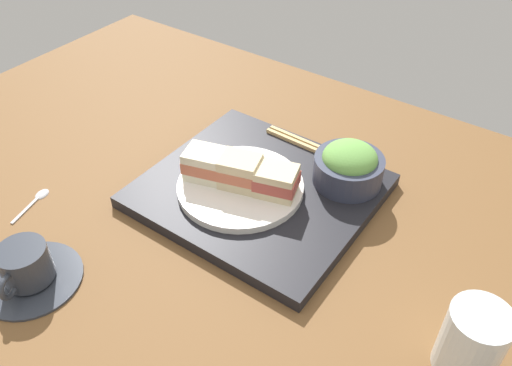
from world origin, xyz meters
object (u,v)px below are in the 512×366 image
(sandwich_far, at_px, (205,164))
(drinking_glass, at_px, (472,342))
(sandwich_middle, at_px, (240,171))
(coffee_cup, at_px, (27,269))
(chopsticks_pair, at_px, (311,146))
(salad_bowl, at_px, (349,165))
(teaspoon, at_px, (37,197))
(sandwich_plate, at_px, (240,186))
(sandwich_near, at_px, (277,181))

(sandwich_far, bearing_deg, drinking_glass, 171.25)
(sandwich_middle, xyz_separation_m, sandwich_far, (0.06, 0.02, -0.00))
(coffee_cup, bearing_deg, chopsticks_pair, -110.11)
(sandwich_middle, height_order, salad_bowl, salad_bowl)
(chopsticks_pair, bearing_deg, drinking_glass, 145.43)
(sandwich_far, bearing_deg, chopsticks_pair, -117.49)
(salad_bowl, relative_size, teaspoon, 1.28)
(drinking_glass, bearing_deg, salad_bowl, -37.61)
(sandwich_plate, xyz_separation_m, chopsticks_pair, (-0.04, -0.17, -0.00))
(sandwich_near, bearing_deg, teaspoon, 32.16)
(salad_bowl, relative_size, coffee_cup, 0.81)
(sandwich_plate, height_order, drinking_glass, drinking_glass)
(sandwich_far, relative_size, salad_bowl, 0.66)
(sandwich_near, distance_m, coffee_cup, 0.39)
(chopsticks_pair, bearing_deg, sandwich_far, 62.51)
(teaspoon, bearing_deg, chopsticks_pair, -130.92)
(teaspoon, bearing_deg, salad_bowl, -142.41)
(sandwich_near, distance_m, sandwich_middle, 0.06)
(sandwich_plate, relative_size, sandwich_far, 2.72)
(sandwich_middle, bearing_deg, teaspoon, 35.17)
(sandwich_near, xyz_separation_m, drinking_glass, (-0.35, 0.10, -0.01))
(sandwich_middle, bearing_deg, chopsticks_pair, -102.00)
(drinking_glass, bearing_deg, sandwich_plate, -12.24)
(sandwich_far, xyz_separation_m, chopsticks_pair, (-0.10, -0.18, -0.03))
(sandwich_near, height_order, teaspoon, sandwich_near)
(sandwich_middle, height_order, teaspoon, sandwich_middle)
(sandwich_far, bearing_deg, sandwich_plate, -164.74)
(sandwich_far, distance_m, teaspoon, 0.29)
(salad_bowl, distance_m, chopsticks_pair, 0.11)
(sandwich_near, relative_size, sandwich_middle, 1.03)
(salad_bowl, height_order, chopsticks_pair, salad_bowl)
(sandwich_middle, relative_size, teaspoon, 0.85)
(sandwich_near, height_order, sandwich_middle, sandwich_middle)
(sandwich_middle, bearing_deg, salad_bowl, -137.81)
(teaspoon, bearing_deg, sandwich_middle, -144.83)
(teaspoon, bearing_deg, sandwich_near, -147.84)
(sandwich_plate, bearing_deg, coffee_cup, 65.87)
(coffee_cup, bearing_deg, drinking_glass, -157.59)
(sandwich_near, bearing_deg, chopsticks_pair, -80.79)
(salad_bowl, bearing_deg, sandwich_far, 35.39)
(coffee_cup, bearing_deg, sandwich_near, -121.28)
(sandwich_far, distance_m, coffee_cup, 0.31)
(sandwich_plate, distance_m, teaspoon, 0.34)
(sandwich_middle, height_order, chopsticks_pair, sandwich_middle)
(sandwich_near, bearing_deg, sandwich_plate, 15.26)
(sandwich_near, relative_size, salad_bowl, 0.68)
(coffee_cup, bearing_deg, sandwich_middle, -114.13)
(sandwich_middle, distance_m, drinking_glass, 0.42)
(sandwich_far, relative_size, coffee_cup, 0.54)
(drinking_glass, height_order, teaspoon, drinking_glass)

